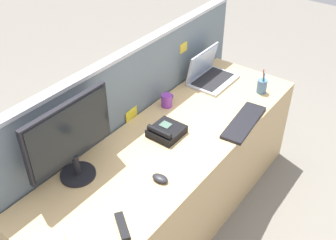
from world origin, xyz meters
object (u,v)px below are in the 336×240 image
Objects in this scene: desktop_monitor at (70,137)px; pen_cup at (262,86)px; desk_phone at (166,132)px; coffee_mug at (167,100)px; laptop at (209,74)px; keyboard_main at (244,122)px; computer_mouse_right_hand at (160,178)px; tv_remote at (122,226)px.

desktop_monitor reaches higher than pen_cup.
desk_phone is 1.77× the size of coffee_mug.
keyboard_main is (-0.34, -0.49, -0.05)m from laptop.
laptop is 1.16m from computer_mouse_right_hand.
desk_phone is (-0.76, -0.15, -0.03)m from laptop.
desktop_monitor is 1.51m from pen_cup.
desktop_monitor is 1.50× the size of laptop.
desktop_monitor reaches higher than computer_mouse_right_hand.
desktop_monitor is at bearing 162.30° from desk_phone.
desk_phone is at bearing -169.07° from laptop.
desktop_monitor is at bearing 119.20° from computer_mouse_right_hand.
pen_cup is 0.72m from coffee_mug.
desk_phone is 0.34m from coffee_mug.
pen_cup reaches higher than tv_remote.
pen_cup is at bearing -17.25° from desk_phone.
desktop_monitor reaches higher than laptop.
desk_phone is 0.54m from keyboard_main.
coffee_mug is (0.86, 0.01, -0.23)m from desktop_monitor.
desktop_monitor is 1.22× the size of keyboard_main.
coffee_mug reaches higher than tv_remote.
pen_cup is 1.06× the size of tv_remote.
desk_phone is at bearing 30.75° from computer_mouse_right_hand.
laptop is at bearing 101.36° from pen_cup.
desktop_monitor reaches higher than coffee_mug.
desktop_monitor is 3.11× the size of pen_cup.
laptop reaches higher than keyboard_main.
tv_remote is at bearing 170.50° from keyboard_main.
laptop is 2.19× the size of tv_remote.
laptop reaches higher than computer_mouse_right_hand.
keyboard_main is 0.43m from pen_cup.
laptop is 3.72× the size of computer_mouse_right_hand.
keyboard_main is (0.41, -0.34, -0.02)m from desk_phone.
desk_phone is at bearing 134.67° from keyboard_main.
desk_phone is 0.88m from pen_cup.
computer_mouse_right_hand is (0.25, -0.41, -0.26)m from desktop_monitor.
desk_phone is at bearing 162.75° from pen_cup.
pen_cup is 1.56× the size of coffee_mug.
desk_phone reaches higher than computer_mouse_right_hand.
laptop is 0.60m from keyboard_main.
coffee_mug is at bearing 31.96° from computer_mouse_right_hand.
laptop is 0.41m from pen_cup.
pen_cup is at bearing -78.64° from laptop.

